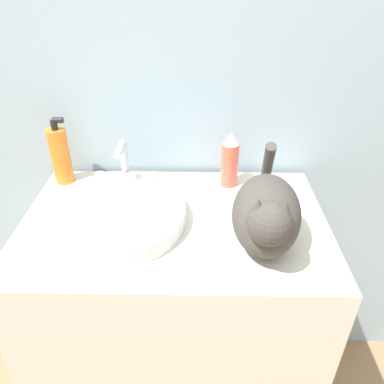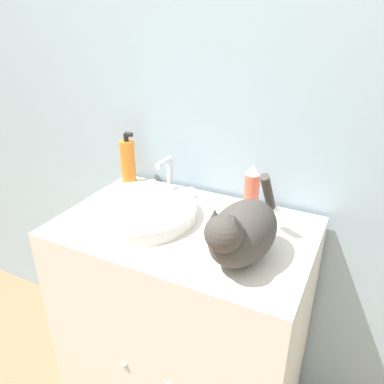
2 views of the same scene
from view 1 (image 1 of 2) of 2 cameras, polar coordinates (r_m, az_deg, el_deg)
The scene contains 7 objects.
wall_back at distance 1.19m, azimuth -2.26°, elevation 18.20°, with size 6.00×0.05×2.50m.
vanity_cabinet at distance 1.37m, azimuth -2.22°, elevation -19.90°, with size 0.84×0.56×0.92m.
sink_basin at distance 1.04m, azimuth -11.87°, elevation -3.53°, with size 0.39×0.39×0.05m.
faucet at distance 1.18m, azimuth -10.24°, elevation 3.91°, with size 0.20×0.10×0.15m.
cat at distance 0.92m, azimuth 11.28°, elevation -3.30°, with size 0.20×0.37×0.22m.
soap_bottle at distance 1.24m, azimuth -19.40°, elevation 5.31°, with size 0.06×0.06×0.22m.
spray_bottle at distance 1.16m, azimuth 5.79°, elevation 4.82°, with size 0.05×0.05×0.18m.
Camera 1 is at (0.06, -0.56, 1.54)m, focal length 35.00 mm.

